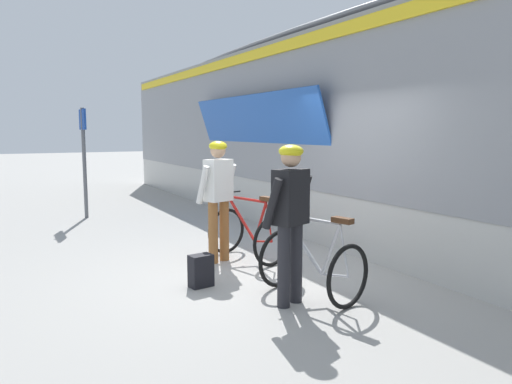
# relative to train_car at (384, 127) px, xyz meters

# --- Properties ---
(ground_plane) EXTENTS (80.00, 80.00, 0.00)m
(ground_plane) POSITION_rel_train_car_xyz_m (-3.04, -1.20, -1.97)
(ground_plane) COLOR #A09E99
(train_car) EXTENTS (3.29, 21.53, 3.88)m
(train_car) POSITION_rel_train_car_xyz_m (0.00, 0.00, 0.00)
(train_car) COLOR gray
(train_car) RESTS_ON ground
(cyclist_near_in_white) EXTENTS (0.66, 0.44, 1.76)m
(cyclist_near_in_white) POSITION_rel_train_car_xyz_m (-3.42, -0.31, -0.91)
(cyclist_near_in_white) COLOR #935B2D
(cyclist_near_in_white) RESTS_ON ground
(cyclist_far_in_dark) EXTENTS (0.66, 0.45, 1.76)m
(cyclist_far_in_dark) POSITION_rel_train_car_xyz_m (-3.46, -2.32, -0.91)
(cyclist_far_in_dark) COLOR #232328
(cyclist_far_in_dark) RESTS_ON ground
(bicycle_near_red) EXTENTS (0.95, 1.21, 0.99)m
(bicycle_near_red) POSITION_rel_train_car_xyz_m (-2.99, -0.42, -1.56)
(bicycle_near_red) COLOR black
(bicycle_near_red) RESTS_ON ground
(bicycle_far_silver) EXTENTS (0.96, 1.22, 0.99)m
(bicycle_far_silver) POSITION_rel_train_car_xyz_m (-3.10, -2.25, -1.56)
(bicycle_far_silver) COLOR black
(bicycle_far_silver) RESTS_ON ground
(backpack_on_platform) EXTENTS (0.30, 0.22, 0.40)m
(backpack_on_platform) POSITION_rel_train_car_xyz_m (-4.09, -1.29, -1.77)
(backpack_on_platform) COLOR black
(backpack_on_platform) RESTS_ON ground
(platform_sign_post) EXTENTS (0.08, 0.70, 2.40)m
(platform_sign_post) POSITION_rel_train_car_xyz_m (-4.51, 4.41, -0.34)
(platform_sign_post) COLOR #595B60
(platform_sign_post) RESTS_ON ground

